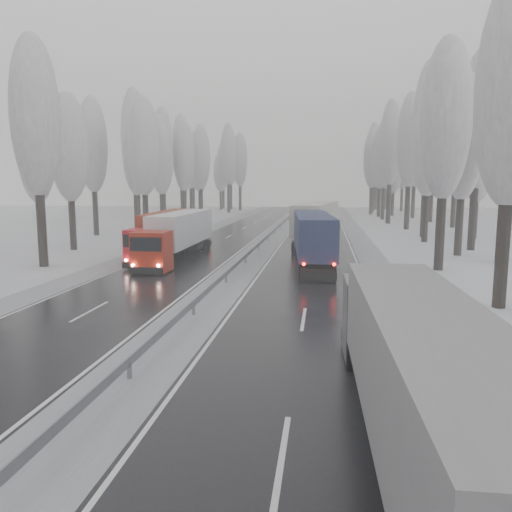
% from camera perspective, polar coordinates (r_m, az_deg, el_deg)
% --- Properties ---
extents(ground, '(260.00, 260.00, 0.00)m').
position_cam_1_polar(ground, '(13.74, -20.82, -19.30)').
color(ground, silver).
rests_on(ground, ground).
extents(carriageway_right, '(7.50, 200.00, 0.03)m').
position_cam_1_polar(carriageway_right, '(41.10, 6.49, -0.57)').
color(carriageway_right, black).
rests_on(carriageway_right, ground).
extents(carriageway_left, '(7.50, 200.00, 0.03)m').
position_cam_1_polar(carriageway_left, '(42.63, -7.76, -0.28)').
color(carriageway_left, black).
rests_on(carriageway_left, ground).
extents(median_slush, '(3.00, 200.00, 0.04)m').
position_cam_1_polar(median_slush, '(41.55, -0.76, -0.42)').
color(median_slush, '#A5A7AD').
rests_on(median_slush, ground).
extents(shoulder_right, '(2.40, 200.00, 0.04)m').
position_cam_1_polar(shoulder_right, '(41.30, 13.38, -0.69)').
color(shoulder_right, '#A5A7AD').
rests_on(shoulder_right, ground).
extents(shoulder_left, '(2.40, 200.00, 0.04)m').
position_cam_1_polar(shoulder_left, '(44.21, -13.95, -0.14)').
color(shoulder_left, '#A5A7AD').
rests_on(shoulder_left, ground).
extents(median_guardrail, '(0.12, 200.00, 0.76)m').
position_cam_1_polar(median_guardrail, '(41.45, -0.77, 0.37)').
color(median_guardrail, slate).
rests_on(median_guardrail, ground).
extents(tree_18, '(3.60, 3.60, 16.58)m').
position_cam_1_polar(tree_18, '(38.85, 20.88, 14.27)').
color(tree_18, black).
rests_on(tree_18, ground).
extents(tree_19, '(3.60, 3.60, 14.57)m').
position_cam_1_polar(tree_19, '(44.04, 26.75, 11.48)').
color(tree_19, black).
rests_on(tree_19, ground).
extents(tree_20, '(3.60, 3.60, 15.71)m').
position_cam_1_polar(tree_20, '(47.45, 22.68, 12.29)').
color(tree_20, black).
rests_on(tree_20, ground).
extents(tree_21, '(3.60, 3.60, 18.62)m').
position_cam_1_polar(tree_21, '(52.05, 24.09, 13.85)').
color(tree_21, black).
rests_on(tree_21, ground).
extents(tree_22, '(3.60, 3.60, 15.86)m').
position_cam_1_polar(tree_22, '(57.42, 19.13, 11.74)').
color(tree_22, black).
rests_on(tree_22, ground).
extents(tree_23, '(3.60, 3.60, 13.55)m').
position_cam_1_polar(tree_23, '(62.69, 24.07, 9.80)').
color(tree_23, black).
rests_on(tree_23, ground).
extents(tree_24, '(3.60, 3.60, 20.49)m').
position_cam_1_polar(tree_24, '(63.15, 19.08, 14.06)').
color(tree_24, black).
rests_on(tree_24, ground).
extents(tree_25, '(3.60, 3.60, 19.44)m').
position_cam_1_polar(tree_25, '(68.55, 24.21, 12.74)').
color(tree_25, black).
rests_on(tree_25, ground).
extents(tree_26, '(3.60, 3.60, 18.78)m').
position_cam_1_polar(tree_26, '(73.04, 17.19, 12.43)').
color(tree_26, black).
rests_on(tree_26, ground).
extents(tree_27, '(3.60, 3.60, 17.62)m').
position_cam_1_polar(tree_27, '(78.31, 21.95, 11.35)').
color(tree_27, black).
rests_on(tree_27, ground).
extents(tree_28, '(3.60, 3.60, 19.62)m').
position_cam_1_polar(tree_28, '(83.46, 15.15, 12.30)').
color(tree_28, black).
rests_on(tree_28, ground).
extents(tree_29, '(3.60, 3.60, 18.11)m').
position_cam_1_polar(tree_29, '(88.52, 19.62, 11.23)').
color(tree_29, black).
rests_on(tree_29, ground).
extents(tree_30, '(3.60, 3.60, 17.86)m').
position_cam_1_polar(tree_30, '(93.07, 14.49, 11.17)').
color(tree_30, black).
rests_on(tree_30, ground).
extents(tree_31, '(3.60, 3.60, 18.58)m').
position_cam_1_polar(tree_31, '(97.88, 17.73, 11.15)').
color(tree_31, black).
rests_on(tree_31, ground).
extents(tree_32, '(3.60, 3.60, 17.33)m').
position_cam_1_polar(tree_32, '(100.51, 14.02, 10.75)').
color(tree_32, black).
rests_on(tree_32, ground).
extents(tree_33, '(3.60, 3.60, 14.33)m').
position_cam_1_polar(tree_33, '(104.78, 15.48, 9.54)').
color(tree_33, black).
rests_on(tree_33, ground).
extents(tree_34, '(3.60, 3.60, 17.63)m').
position_cam_1_polar(tree_34, '(107.50, 13.13, 10.70)').
color(tree_34, black).
rests_on(tree_34, ground).
extents(tree_35, '(3.60, 3.60, 18.25)m').
position_cam_1_polar(tree_35, '(112.67, 17.70, 10.61)').
color(tree_35, black).
rests_on(tree_35, ground).
extents(tree_36, '(3.60, 3.60, 20.23)m').
position_cam_1_polar(tree_36, '(117.49, 13.36, 11.27)').
color(tree_36, black).
rests_on(tree_36, ground).
extents(tree_37, '(3.60, 3.60, 16.37)m').
position_cam_1_polar(tree_37, '(122.18, 16.45, 9.87)').
color(tree_37, black).
rests_on(tree_37, ground).
extents(tree_38, '(3.60, 3.60, 17.97)m').
position_cam_1_polar(tree_38, '(128.09, 13.65, 10.34)').
color(tree_38, black).
rests_on(tree_38, ground).
extents(tree_39, '(3.60, 3.60, 16.19)m').
position_cam_1_polar(tree_39, '(132.32, 14.69, 9.73)').
color(tree_39, black).
rests_on(tree_39, ground).
extents(tree_58, '(3.60, 3.60, 17.21)m').
position_cam_1_polar(tree_58, '(41.39, -23.94, 14.26)').
color(tree_58, black).
rests_on(tree_58, ground).
extents(tree_60, '(3.60, 3.60, 14.84)m').
position_cam_1_polar(tree_60, '(50.89, -20.63, 11.45)').
color(tree_60, black).
rests_on(tree_60, ground).
extents(tree_61, '(3.60, 3.60, 13.95)m').
position_cam_1_polar(tree_61, '(57.18, -23.85, 10.29)').
color(tree_61, black).
rests_on(tree_61, ground).
extents(tree_62, '(3.60, 3.60, 16.04)m').
position_cam_1_polar(tree_62, '(58.08, -12.73, 12.05)').
color(tree_62, black).
rests_on(tree_62, ground).
extents(tree_63, '(3.60, 3.60, 16.88)m').
position_cam_1_polar(tree_63, '(64.87, -18.18, 11.90)').
color(tree_63, black).
rests_on(tree_63, ground).
extents(tree_64, '(3.60, 3.60, 15.42)m').
position_cam_1_polar(tree_64, '(67.97, -13.51, 11.10)').
color(tree_64, black).
rests_on(tree_64, ground).
extents(tree_65, '(3.60, 3.60, 19.48)m').
position_cam_1_polar(tree_65, '(72.52, -13.76, 12.94)').
color(tree_65, black).
rests_on(tree_65, ground).
extents(tree_66, '(3.60, 3.60, 15.23)m').
position_cam_1_polar(tree_66, '(76.98, -10.80, 10.72)').
color(tree_66, black).
rests_on(tree_66, ground).
extents(tree_67, '(3.60, 3.60, 17.09)m').
position_cam_1_polar(tree_67, '(81.28, -10.86, 11.41)').
color(tree_67, black).
rests_on(tree_67, ground).
extents(tree_68, '(3.60, 3.60, 16.65)m').
position_cam_1_polar(tree_68, '(83.02, -8.26, 11.21)').
color(tree_68, black).
rests_on(tree_68, ground).
extents(tree_69, '(3.60, 3.60, 19.35)m').
position_cam_1_polar(tree_69, '(88.36, -10.64, 12.08)').
color(tree_69, black).
rests_on(tree_69, ground).
extents(tree_70, '(3.60, 3.60, 17.09)m').
position_cam_1_polar(tree_70, '(92.70, -6.36, 11.09)').
color(tree_70, black).
rests_on(tree_70, ground).
extents(tree_71, '(3.60, 3.60, 19.61)m').
position_cam_1_polar(tree_71, '(97.89, -8.56, 11.83)').
color(tree_71, black).
rests_on(tree_71, ground).
extents(tree_72, '(3.60, 3.60, 15.11)m').
position_cam_1_polar(tree_72, '(102.33, -6.49, 10.10)').
color(tree_72, black).
rests_on(tree_72, ground).
extents(tree_73, '(3.60, 3.60, 17.22)m').
position_cam_1_polar(tree_73, '(106.98, -7.50, 10.71)').
color(tree_73, black).
rests_on(tree_73, ground).
extents(tree_74, '(3.60, 3.60, 19.68)m').
position_cam_1_polar(tree_74, '(112.16, -3.19, 11.45)').
color(tree_74, black).
rests_on(tree_74, ground).
extents(tree_75, '(3.60, 3.60, 18.60)m').
position_cam_1_polar(tree_75, '(118.05, -7.24, 10.90)').
color(tree_75, black).
rests_on(tree_75, ground).
extents(tree_76, '(3.60, 3.60, 18.55)m').
position_cam_1_polar(tree_76, '(121.17, -1.84, 10.87)').
color(tree_76, black).
rests_on(tree_76, ground).
extents(tree_77, '(3.60, 3.60, 14.32)m').
position_cam_1_polar(tree_77, '(126.04, -4.08, 9.53)').
color(tree_77, black).
rests_on(tree_77, ground).
extents(tree_78, '(3.60, 3.60, 19.55)m').
position_cam_1_polar(tree_78, '(128.30, -2.92, 11.00)').
color(tree_78, black).
rests_on(tree_78, ground).
extents(tree_79, '(3.60, 3.60, 17.07)m').
position_cam_1_polar(tree_79, '(132.68, -3.79, 10.22)').
color(tree_79, black).
rests_on(tree_79, ground).
extents(truck_grey_tarp, '(2.66, 14.72, 3.76)m').
position_cam_1_polar(truck_grey_tarp, '(11.91, 17.84, -11.98)').
color(truck_grey_tarp, '#525257').
rests_on(truck_grey_tarp, ground).
extents(truck_blue_box, '(3.76, 15.88, 4.04)m').
position_cam_1_polar(truck_blue_box, '(38.61, 6.42, 2.38)').
color(truck_blue_box, navy).
rests_on(truck_blue_box, ground).
extents(truck_cream_box, '(5.01, 17.27, 4.39)m').
position_cam_1_polar(truck_cream_box, '(52.06, 7.13, 4.08)').
color(truck_cream_box, '#B6ADA1').
rests_on(truck_cream_box, ground).
extents(box_truck_distant, '(3.11, 7.37, 2.67)m').
position_cam_1_polar(box_truck_distant, '(88.01, 6.17, 4.95)').
color(box_truck_distant, silver).
rests_on(box_truck_distant, ground).
extents(truck_red_white, '(2.49, 15.17, 3.88)m').
position_cam_1_polar(truck_red_white, '(41.97, -8.83, 2.66)').
color(truck_red_white, '#A11808').
rests_on(truck_red_white, ground).
extents(truck_red_red, '(3.10, 14.97, 3.81)m').
position_cam_1_polar(truck_red_red, '(44.56, -10.20, 2.90)').
color(truck_red_red, red).
rests_on(truck_red_red, ground).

